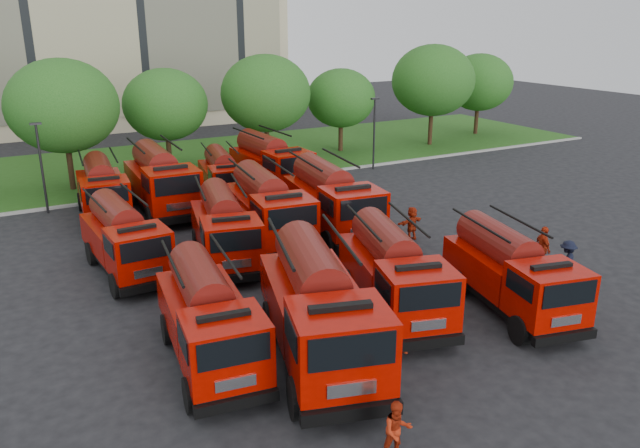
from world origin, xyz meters
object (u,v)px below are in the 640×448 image
at_px(fire_truck_3, 511,272).
at_px(firefighter_3, 564,283).
at_px(fire_truck_7, 331,200).
at_px(fire_truck_10, 223,176).
at_px(fire_truck_2, 393,272).
at_px(fire_truck_5, 224,228).
at_px(firefighter_0, 408,351).
at_px(fire_truck_9, 161,181).
at_px(firefighter_4, 272,315).
at_px(fire_truck_11, 270,163).
at_px(fire_truck_4, 124,238).
at_px(fire_truck_8, 102,189).
at_px(fire_truck_0, 209,317).
at_px(fire_truck_1, 319,308).
at_px(fire_truck_6, 267,208).
at_px(firefighter_5, 411,240).
at_px(firefighter_2, 540,269).

distance_m(fire_truck_3, firefighter_3, 4.20).
relative_size(fire_truck_7, fire_truck_10, 1.22).
xyz_separation_m(fire_truck_2, fire_truck_7, (2.48, 8.84, 0.17)).
xyz_separation_m(fire_truck_5, firefighter_0, (2.40, -10.48, -1.59)).
distance_m(fire_truck_9, firefighter_4, 14.94).
distance_m(fire_truck_10, fire_truck_11, 3.51).
bearing_deg(fire_truck_3, fire_truck_7, 110.52).
xyz_separation_m(fire_truck_9, fire_truck_10, (3.95, 0.74, -0.36)).
bearing_deg(fire_truck_9, firefighter_0, -79.46).
relative_size(fire_truck_11, firefighter_4, 4.20).
bearing_deg(firefighter_0, fire_truck_4, 102.88).
distance_m(firefighter_3, firefighter_4, 12.28).
bearing_deg(firefighter_0, fire_truck_10, 69.48).
distance_m(fire_truck_8, firefighter_4, 15.77).
xyz_separation_m(fire_truck_0, fire_truck_8, (0.06, 17.36, 0.02)).
height_order(fire_truck_4, firefighter_0, fire_truck_4).
relative_size(fire_truck_9, fire_truck_10, 1.21).
relative_size(fire_truck_0, fire_truck_1, 0.84).
xyz_separation_m(fire_truck_2, fire_truck_4, (-7.80, 8.77, -0.07)).
bearing_deg(fire_truck_1, firefighter_4, 106.37).
xyz_separation_m(firefighter_0, firefighter_3, (9.00, 1.29, 0.00)).
bearing_deg(fire_truck_6, firefighter_3, -43.97).
height_order(fire_truck_2, firefighter_5, fire_truck_2).
xyz_separation_m(fire_truck_9, firefighter_2, (12.10, -16.50, -1.81)).
bearing_deg(fire_truck_1, fire_truck_0, 169.06).
bearing_deg(fire_truck_9, fire_truck_4, -113.19).
bearing_deg(firefighter_3, fire_truck_8, -81.66).
relative_size(fire_truck_0, fire_truck_7, 0.87).
distance_m(fire_truck_0, firefighter_4, 3.97).
xyz_separation_m(fire_truck_0, fire_truck_7, (9.62, 8.90, 0.22)).
bearing_deg(fire_truck_7, fire_truck_8, 146.13).
bearing_deg(fire_truck_11, fire_truck_6, -116.94).
distance_m(fire_truck_4, firefighter_4, 7.96).
relative_size(fire_truck_3, firefighter_4, 3.91).
relative_size(fire_truck_4, fire_truck_7, 0.85).
relative_size(fire_truck_6, fire_truck_8, 1.10).
height_order(fire_truck_2, fire_truck_8, fire_truck_2).
distance_m(fire_truck_0, fire_truck_7, 13.11).
bearing_deg(fire_truck_7, fire_truck_1, -114.30).
relative_size(fire_truck_2, fire_truck_8, 1.04).
height_order(fire_truck_0, fire_truck_11, fire_truck_11).
height_order(fire_truck_0, firefighter_5, fire_truck_0).
distance_m(fire_truck_8, firefighter_5, 16.91).
relative_size(fire_truck_4, fire_truck_9, 0.85).
xyz_separation_m(fire_truck_7, fire_truck_10, (-2.51, 8.63, -0.33)).
bearing_deg(fire_truck_9, fire_truck_3, -64.67).
height_order(fire_truck_1, fire_truck_2, fire_truck_1).
bearing_deg(fire_truck_10, firefighter_4, -93.96).
distance_m(fire_truck_1, fire_truck_11, 21.18).
height_order(fire_truck_3, firefighter_0, fire_truck_3).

